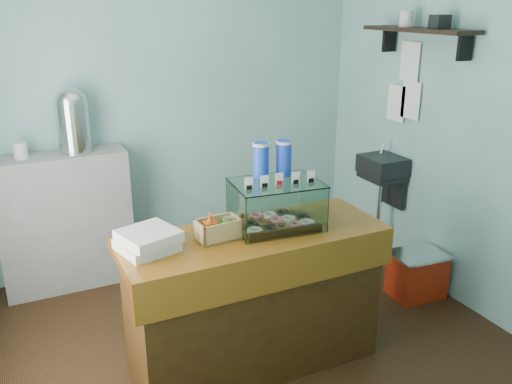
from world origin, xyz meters
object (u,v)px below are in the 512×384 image
coffee_urn (72,118)px  red_cooler (417,274)px  display_case (275,200)px  counter (254,299)px

coffee_urn → red_cooler: (2.27, -1.39, -1.18)m
red_cooler → display_case: bearing=-168.7°
red_cooler → counter: bearing=-166.9°
counter → red_cooler: size_ratio=3.66×
display_case → coffee_urn: 1.81m
display_case → red_cooler: (1.34, 0.14, -0.88)m
counter → red_cooler: counter is taller
counter → red_cooler: 1.55m
counter → display_case: display_case is taller
display_case → coffee_urn: bearing=127.3°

